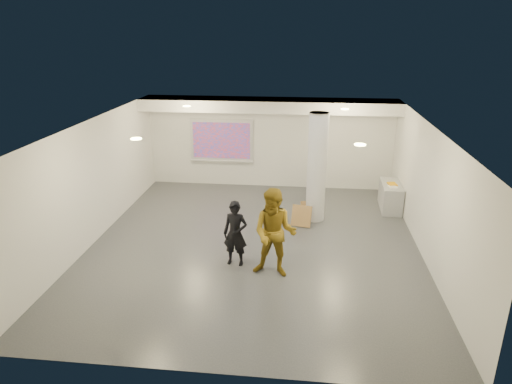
# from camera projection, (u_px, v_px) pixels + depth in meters

# --- Properties ---
(floor) EXTENTS (8.00, 9.00, 0.01)m
(floor) POSITION_uv_depth(u_px,v_px,m) (254.00, 245.00, 11.29)
(floor) COLOR #393C41
(floor) RESTS_ON ground
(ceiling) EXTENTS (8.00, 9.00, 0.01)m
(ceiling) POSITION_uv_depth(u_px,v_px,m) (254.00, 125.00, 10.27)
(ceiling) COLOR silver
(ceiling) RESTS_ON floor
(wall_back) EXTENTS (8.00, 0.01, 3.00)m
(wall_back) POSITION_uv_depth(u_px,v_px,m) (270.00, 143.00, 14.98)
(wall_back) COLOR silver
(wall_back) RESTS_ON floor
(wall_front) EXTENTS (8.00, 0.01, 3.00)m
(wall_front) POSITION_uv_depth(u_px,v_px,m) (219.00, 291.00, 6.58)
(wall_front) COLOR silver
(wall_front) RESTS_ON floor
(wall_left) EXTENTS (0.01, 9.00, 3.00)m
(wall_left) POSITION_uv_depth(u_px,v_px,m) (93.00, 182.00, 11.20)
(wall_left) COLOR silver
(wall_left) RESTS_ON floor
(wall_right) EXTENTS (0.01, 9.00, 3.00)m
(wall_right) POSITION_uv_depth(u_px,v_px,m) (429.00, 194.00, 10.36)
(wall_right) COLOR silver
(wall_right) RESTS_ON floor
(soffit_band) EXTENTS (8.00, 1.10, 0.36)m
(soffit_band) POSITION_uv_depth(u_px,v_px,m) (269.00, 105.00, 14.02)
(soffit_band) COLOR white
(soffit_band) RESTS_ON ceiling
(downlight_nw) EXTENTS (0.22, 0.22, 0.02)m
(downlight_nw) POSITION_uv_depth(u_px,v_px,m) (187.00, 106.00, 12.84)
(downlight_nw) COLOR #FEFA87
(downlight_nw) RESTS_ON ceiling
(downlight_ne) EXTENTS (0.22, 0.22, 0.02)m
(downlight_ne) POSITION_uv_depth(u_px,v_px,m) (345.00, 109.00, 12.38)
(downlight_ne) COLOR #FEFA87
(downlight_ne) RESTS_ON ceiling
(downlight_sw) EXTENTS (0.22, 0.22, 0.02)m
(downlight_sw) POSITION_uv_depth(u_px,v_px,m) (136.00, 139.00, 9.10)
(downlight_sw) COLOR #FEFA87
(downlight_sw) RESTS_ON ceiling
(downlight_se) EXTENTS (0.22, 0.22, 0.02)m
(downlight_se) POSITION_uv_depth(u_px,v_px,m) (360.00, 145.00, 8.65)
(downlight_se) COLOR #FEFA87
(downlight_se) RESTS_ON ceiling
(column) EXTENTS (0.52, 0.52, 3.00)m
(column) POSITION_uv_depth(u_px,v_px,m) (317.00, 168.00, 12.31)
(column) COLOR silver
(column) RESTS_ON floor
(projection_screen) EXTENTS (2.10, 0.13, 1.42)m
(projection_screen) POSITION_uv_depth(u_px,v_px,m) (222.00, 141.00, 15.10)
(projection_screen) COLOR silver
(projection_screen) RESTS_ON wall_back
(credenza) EXTENTS (0.61, 1.36, 0.78)m
(credenza) POSITION_uv_depth(u_px,v_px,m) (391.00, 196.00, 13.42)
(credenza) COLOR #9B9DA0
(credenza) RESTS_ON floor
(papers_stack) EXTENTS (0.26, 0.32, 0.02)m
(papers_stack) POSITION_uv_depth(u_px,v_px,m) (393.00, 187.00, 13.00)
(papers_stack) COLOR white
(papers_stack) RESTS_ON credenza
(postit_pad) EXTENTS (0.28, 0.35, 0.03)m
(postit_pad) POSITION_uv_depth(u_px,v_px,m) (392.00, 184.00, 13.22)
(postit_pad) COLOR #F2A30A
(postit_pad) RESTS_ON credenza
(cardboard_back) EXTENTS (0.53, 0.27, 0.54)m
(cardboard_back) POSITION_uv_depth(u_px,v_px,m) (310.00, 211.00, 12.68)
(cardboard_back) COLOR olive
(cardboard_back) RESTS_ON floor
(cardboard_front) EXTENTS (0.57, 0.35, 0.57)m
(cardboard_front) POSITION_uv_depth(u_px,v_px,m) (301.00, 216.00, 12.29)
(cardboard_front) COLOR olive
(cardboard_front) RESTS_ON floor
(woman) EXTENTS (0.59, 0.43, 1.50)m
(woman) POSITION_uv_depth(u_px,v_px,m) (235.00, 234.00, 10.15)
(woman) COLOR black
(woman) RESTS_ON floor
(man) EXTENTS (1.05, 0.88, 1.96)m
(man) POSITION_uv_depth(u_px,v_px,m) (275.00, 233.00, 9.62)
(man) COLOR olive
(man) RESTS_ON floor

